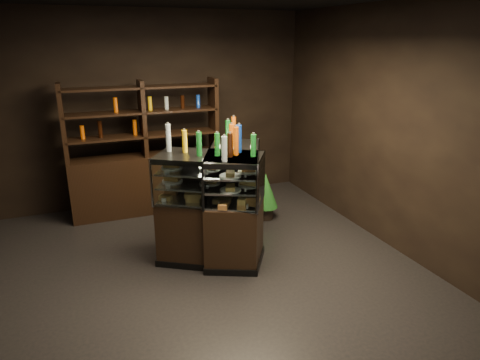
% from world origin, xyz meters
% --- Properties ---
extents(ground, '(5.00, 5.00, 0.00)m').
position_xyz_m(ground, '(0.00, 0.00, 0.00)').
color(ground, black).
rests_on(ground, ground).
extents(room_shell, '(5.02, 5.02, 3.01)m').
position_xyz_m(room_shell, '(0.00, 0.00, 1.94)').
color(room_shell, black).
rests_on(room_shell, ground).
extents(display_case, '(1.53, 1.36, 1.33)m').
position_xyz_m(display_case, '(0.39, 0.26, 0.45)').
color(display_case, black).
rests_on(display_case, ground).
extents(food_display, '(1.17, 1.11, 0.42)m').
position_xyz_m(food_display, '(0.39, 0.25, 1.01)').
color(food_display, '#C78247').
rests_on(food_display, display_case).
extents(bottles_top, '(1.01, 0.97, 0.30)m').
position_xyz_m(bottles_top, '(0.39, 0.26, 1.46)').
color(bottles_top, '#D8590A').
rests_on(bottles_top, display_case).
extents(potted_conifer, '(0.37, 0.37, 0.79)m').
position_xyz_m(potted_conifer, '(1.36, 1.11, 0.45)').
color(potted_conifer, black).
rests_on(potted_conifer, ground).
extents(back_shelving, '(2.24, 0.43, 2.00)m').
position_xyz_m(back_shelving, '(-0.20, 2.05, 0.61)').
color(back_shelving, black).
rests_on(back_shelving, ground).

